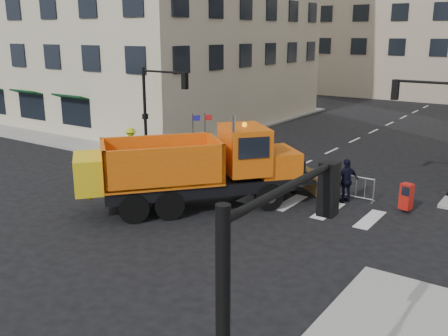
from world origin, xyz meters
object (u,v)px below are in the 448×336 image
Objects in this scene: plow_truck at (192,166)px; worker at (131,143)px; newspaper_box at (406,196)px; cop_a at (333,185)px; cop_b at (290,170)px; cop_c at (346,181)px.

worker is at bearing 101.59° from plow_truck.
cop_a is at bearing -145.38° from newspaper_box.
newspaper_box is (5.35, 0.15, -0.33)m from cop_b.
cop_a is 1.01× the size of worker.
cop_a is 0.95× the size of cop_c.
cop_c is at bearing -124.70° from cop_a.
plow_truck reaches higher than cop_b.
cop_b is 2.79m from cop_c.
plow_truck is 5.40× the size of worker.
cop_b is (-2.54, 0.83, 0.10)m from cop_a.
cop_c is (5.12, 4.46, -0.86)m from plow_truck.
cop_a reaches higher than newspaper_box.
cop_b is 1.05× the size of cop_c.
cop_b reaches higher than cop_c.
plow_truck is 4.86× the size of cop_b.
cop_b is 1.86× the size of newspaper_box.
cop_a is 12.74m from worker.
cop_a is at bearing -41.35° from worker.
plow_truck is 9.03m from newspaper_box.
newspaper_box is (2.56, 0.15, -0.28)m from cop_c.
cop_b is at bearing 12.50° from plow_truck.
plow_truck is 5.08× the size of cop_c.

